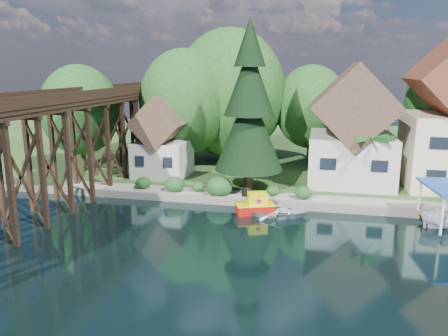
{
  "coord_description": "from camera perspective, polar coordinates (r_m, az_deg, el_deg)",
  "views": [
    {
      "loc": [
        4.03,
        -25.58,
        10.99
      ],
      "look_at": [
        -2.92,
        6.0,
        3.57
      ],
      "focal_mm": 35.0,
      "sensor_mm": 36.0,
      "label": 1
    }
  ],
  "objects": [
    {
      "name": "boat_yellow",
      "position": [
        35.19,
        25.93,
        -5.58
      ],
      "size": [
        2.71,
        2.47,
        1.22
      ],
      "primitive_type": "imported",
      "rotation": [
        0.0,
        0.0,
        1.34
      ],
      "color": "yellow",
      "rests_on": "ground"
    },
    {
      "name": "shrubs",
      "position": [
        37.19,
        -1.45,
        -2.29
      ],
      "size": [
        15.76,
        2.47,
        1.7
      ],
      "color": "#174118",
      "rests_on": "bank"
    },
    {
      "name": "bank",
      "position": [
        60.68,
        8.41,
        2.59
      ],
      "size": [
        140.0,
        52.0,
        0.5
      ],
      "primitive_type": "cube",
      "color": "#25451B",
      "rests_on": "ground"
    },
    {
      "name": "seawall",
      "position": [
        35.24,
        11.81,
        -5.0
      ],
      "size": [
        60.0,
        0.4,
        0.62
      ],
      "primitive_type": "cube",
      "color": "slate",
      "rests_on": "ground"
    },
    {
      "name": "promenade",
      "position": [
        36.47,
        15.01,
        -4.2
      ],
      "size": [
        50.0,
        2.6,
        0.06
      ],
      "primitive_type": "cube",
      "color": "gray",
      "rests_on": "bank"
    },
    {
      "name": "house_left",
      "position": [
        42.09,
        16.38,
        4.41
      ],
      "size": [
        7.64,
        8.64,
        11.02
      ],
      "color": "beige",
      "rests_on": "bank"
    },
    {
      "name": "boat_white_a",
      "position": [
        33.51,
        7.32,
        -5.55
      ],
      "size": [
        4.35,
        3.21,
        0.87
      ],
      "primitive_type": "imported",
      "rotation": [
        0.0,
        0.0,
        1.62
      ],
      "color": "white",
      "rests_on": "ground"
    },
    {
      "name": "palm_tree",
      "position": [
        38.51,
        18.46,
        3.58
      ],
      "size": [
        4.22,
        4.22,
        5.36
      ],
      "color": "#382314",
      "rests_on": "bank"
    },
    {
      "name": "trestle_bridge",
      "position": [
        37.13,
        -20.46,
        3.37
      ],
      "size": [
        4.12,
        44.18,
        9.3
      ],
      "color": "black",
      "rests_on": "ground"
    },
    {
      "name": "ground",
      "position": [
        28.13,
        3.23,
        -10.09
      ],
      "size": [
        140.0,
        140.0,
        0.0
      ],
      "primitive_type": "plane",
      "color": "black",
      "rests_on": "ground"
    },
    {
      "name": "conifer",
      "position": [
        37.6,
        3.31,
        7.66
      ],
      "size": [
        5.95,
        5.95,
        14.65
      ],
      "color": "#382314",
      "rests_on": "bank"
    },
    {
      "name": "tugboat",
      "position": [
        33.96,
        4.1,
        -4.86
      ],
      "size": [
        3.3,
        2.55,
        2.12
      ],
      "color": "#B7100C",
      "rests_on": "ground"
    },
    {
      "name": "bg_trees",
      "position": [
        47.08,
        8.77,
        8.26
      ],
      "size": [
        49.9,
        13.3,
        10.57
      ],
      "color": "#382314",
      "rests_on": "bank"
    },
    {
      "name": "shed",
      "position": [
        43.4,
        -8.05,
        3.29
      ],
      "size": [
        5.09,
        5.4,
        7.85
      ],
      "color": "beige",
      "rests_on": "bank"
    }
  ]
}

